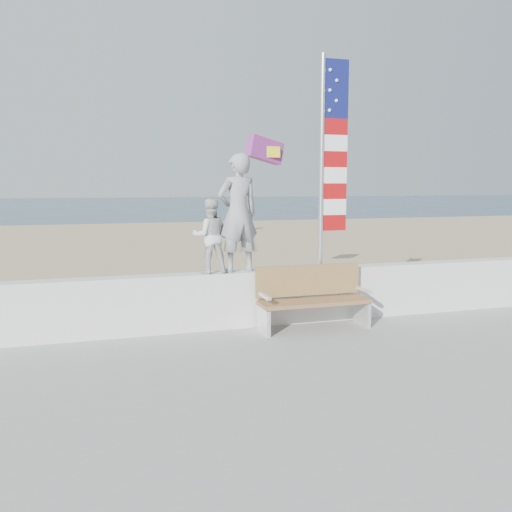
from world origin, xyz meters
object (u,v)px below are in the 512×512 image
object	(u,v)px
adult	(238,213)
bench	(312,297)
flag	(329,153)
child	(210,236)

from	to	relation	value
adult	bench	bearing A→B (deg)	146.68
bench	flag	bearing A→B (deg)	44.59
flag	child	bearing A→B (deg)	179.99
child	bench	world-z (taller)	child
bench	adult	bearing A→B (deg)	157.64
adult	flag	xyz separation A→B (m)	(1.57, -0.00, 0.97)
adult	bench	xyz separation A→B (m)	(1.10, -0.45, -1.34)
adult	child	world-z (taller)	adult
child	adult	bearing A→B (deg)	-177.89
child	bench	size ratio (longest dim) A/B	0.66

